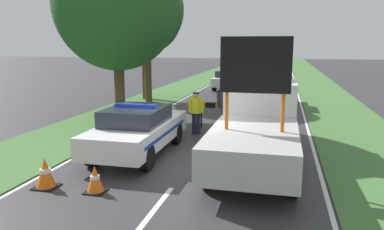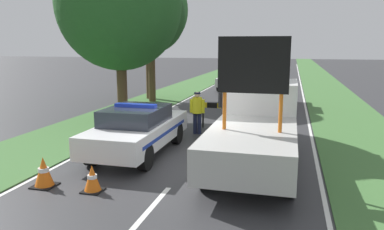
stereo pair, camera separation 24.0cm
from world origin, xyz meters
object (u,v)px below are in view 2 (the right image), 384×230
traffic_cone_centre_front (44,172)px  roadside_tree_near_left (151,17)px  police_officer (197,109)px  traffic_cone_near_police (92,179)px  queued_car_wagon_maroon (272,91)px  queued_car_hatch_blue (249,68)px  roadside_tree_near_right (148,10)px  pedestrian_civilian (227,104)px  police_car (138,129)px  work_truck (257,123)px  queued_car_van_white (233,79)px  road_barrier (228,108)px  roadside_tree_mid_left (119,5)px  traffic_cone_near_truck (236,116)px  queued_car_suv_grey (241,73)px

traffic_cone_centre_front → roadside_tree_near_left: bearing=99.9°
police_officer → traffic_cone_centre_front: 6.38m
traffic_cone_near_police → queued_car_wagon_maroon: bearing=76.0°
queued_car_hatch_blue → roadside_tree_near_right: roadside_tree_near_right is taller
pedestrian_civilian → roadside_tree_near_right: roadside_tree_near_right is taller
police_car → work_truck: bearing=1.9°
police_car → roadside_tree_near_left: 11.20m
traffic_cone_centre_front → roadside_tree_near_left: roadside_tree_near_left is taller
police_car → traffic_cone_centre_front: 3.26m
queued_car_wagon_maroon → police_car: bearing=71.1°
work_truck → traffic_cone_near_police: bearing=41.3°
queued_car_van_white → roadside_tree_near_right: (-4.09, -6.18, 4.48)m
road_barrier → queued_car_hatch_blue: size_ratio=0.54×
pedestrian_civilian → police_car: bearing=-94.1°
roadside_tree_mid_left → queued_car_hatch_blue: bearing=84.5°
police_officer → pedestrian_civilian: bearing=-131.1°
traffic_cone_near_truck → queued_car_hatch_blue: 25.41m
traffic_cone_centre_front → traffic_cone_near_truck: bearing=69.2°
traffic_cone_near_police → traffic_cone_near_truck: traffic_cone_near_police is taller
traffic_cone_near_police → traffic_cone_centre_front: (-1.24, -0.01, 0.05)m
work_truck → queued_car_hatch_blue: (-3.63, 30.56, -0.37)m
police_car → work_truck: work_truck is taller
road_barrier → queued_car_suv_grey: (-2.12, 19.84, -0.07)m
traffic_cone_centre_front → roadside_tree_mid_left: 8.97m
roadside_tree_near_left → queued_car_wagon_maroon: bearing=1.1°
queued_car_suv_grey → police_officer: bearing=93.2°
queued_car_wagon_maroon → queued_car_suv_grey: queued_car_wagon_maroon is taller
traffic_cone_centre_front → queued_car_suv_grey: bearing=87.9°
work_truck → police_officer: work_truck is taller
traffic_cone_centre_front → traffic_cone_near_truck: 9.11m
traffic_cone_near_police → queued_car_van_white: bearing=89.9°
work_truck → pedestrian_civilian: bearing=-69.9°
roadside_tree_near_right → queued_car_suv_grey: bearing=73.6°
pedestrian_civilian → roadside_tree_near_left: size_ratio=0.26×
traffic_cone_near_truck → traffic_cone_near_police: bearing=-103.2°
traffic_cone_near_truck → work_truck: bearing=-75.6°
work_truck → queued_car_wagon_maroon: 9.86m
queued_car_hatch_blue → police_car: bearing=90.2°
roadside_tree_near_right → police_car: bearing=-70.6°
road_barrier → traffic_cone_centre_front: bearing=-107.8°
pedestrian_civilian → queued_car_wagon_maroon: (1.38, 6.40, -0.24)m
work_truck → traffic_cone_centre_front: work_truck is taller
queued_car_suv_grey → roadside_tree_near_right: roadside_tree_near_right is taller
work_truck → traffic_cone_near_truck: 5.50m
work_truck → roadside_tree_near_left: size_ratio=0.90×
police_officer → queued_car_hatch_blue: bearing=-76.1°
police_car → roadside_tree_mid_left: bearing=118.6°
pedestrian_civilian → queued_car_wagon_maroon: size_ratio=0.41×
police_car → queued_car_van_white: bearing=87.8°
police_officer → traffic_cone_centre_front: bearing=81.5°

